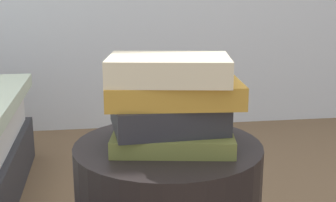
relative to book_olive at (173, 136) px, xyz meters
The scene contains 4 objects.
book_olive is the anchor object (origin of this frame).
book_charcoal 0.05m from the book_olive, 137.10° to the left, with size 0.23×0.19×0.06m, color #28282D.
book_ochre 0.10m from the book_olive, 63.77° to the right, with size 0.28×0.18×0.05m, color #B7842D.
book_cream 0.15m from the book_olive, 141.13° to the right, with size 0.25×0.16×0.05m, color beige.
Camera 1 is at (-0.14, -0.93, 0.90)m, focal length 49.02 mm.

